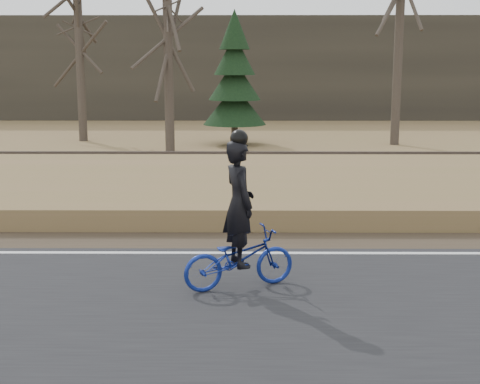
{
  "coord_description": "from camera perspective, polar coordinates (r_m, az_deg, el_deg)",
  "views": [
    {
      "loc": [
        -2.5,
        -11.13,
        3.36
      ],
      "look_at": [
        -2.58,
        0.5,
        1.1
      ],
      "focal_mm": 50.0,
      "sensor_mm": 36.0,
      "label": 1
    }
  ],
  "objects": [
    {
      "name": "bare_tree_left",
      "position": [
        29.77,
        -13.54,
        11.79
      ],
      "size": [
        0.36,
        0.36,
        7.83
      ],
      "primitive_type": "cylinder",
      "color": "#453C32",
      "rests_on": "ground"
    },
    {
      "name": "edge_line",
      "position": [
        12.06,
        12.38,
        -5.12
      ],
      "size": [
        120.0,
        0.12,
        0.01
      ],
      "primitive_type": "cube",
      "color": "silver",
      "rests_on": "road"
    },
    {
      "name": "ballast",
      "position": [
        19.54,
        7.72,
        1.68
      ],
      "size": [
        120.0,
        3.0,
        0.45
      ],
      "primitive_type": "cube",
      "color": "slate",
      "rests_on": "ground"
    },
    {
      "name": "shoulder",
      "position": [
        13.02,
        11.47,
        -4.09
      ],
      "size": [
        120.0,
        1.6,
        0.04
      ],
      "primitive_type": "cube",
      "color": "#473A2B",
      "rests_on": "ground"
    },
    {
      "name": "cyclist",
      "position": [
        9.84,
        -0.08,
        -3.82
      ],
      "size": [
        1.8,
        1.16,
        2.36
      ],
      "rotation": [
        0.0,
        0.0,
        1.93
      ],
      "color": "navy",
      "rests_on": "road"
    },
    {
      "name": "bare_tree_center",
      "position": [
        28.35,
        13.44,
        13.46
      ],
      "size": [
        0.36,
        0.36,
        9.43
      ],
      "primitive_type": "cylinder",
      "color": "#453C32",
      "rests_on": "ground"
    },
    {
      "name": "railroad",
      "position": [
        19.5,
        7.75,
        2.56
      ],
      "size": [
        120.0,
        2.4,
        0.29
      ],
      "color": "black",
      "rests_on": "ballast"
    },
    {
      "name": "conifer",
      "position": [
        27.68,
        -0.47,
        9.43
      ],
      "size": [
        2.6,
        2.6,
        5.48
      ],
      "color": "#453C32",
      "rests_on": "ground"
    },
    {
      "name": "ground",
      "position": [
        11.89,
        12.57,
        -5.69
      ],
      "size": [
        120.0,
        120.0,
        0.0
      ],
      "primitive_type": "plane",
      "color": "brown",
      "rests_on": "ground"
    },
    {
      "name": "bare_tree_near_left",
      "position": [
        25.59,
        -6.15,
        12.05
      ],
      "size": [
        0.36,
        0.36,
        7.7
      ],
      "primitive_type": "cylinder",
      "color": "#453C32",
      "rests_on": "ground"
    },
    {
      "name": "embankment",
      "position": [
        15.85,
        9.45,
        -0.58
      ],
      "size": [
        120.0,
        5.0,
        0.44
      ],
      "primitive_type": "cube",
      "color": "brown",
      "rests_on": "ground"
    },
    {
      "name": "treeline_backdrop",
      "position": [
        41.21,
        3.91,
        10.49
      ],
      "size": [
        120.0,
        4.0,
        6.0
      ],
      "primitive_type": "cube",
      "color": "#383328",
      "rests_on": "ground"
    },
    {
      "name": "road",
      "position": [
        9.58,
        15.72,
        -9.77
      ],
      "size": [
        120.0,
        6.0,
        0.06
      ],
      "primitive_type": "cube",
      "color": "black",
      "rests_on": "ground"
    }
  ]
}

